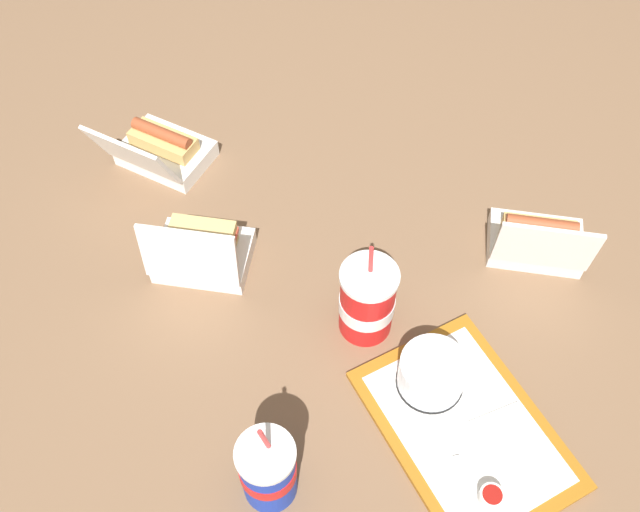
{
  "coord_description": "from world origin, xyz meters",
  "views": [
    {
      "loc": [
        -0.58,
        0.55,
        1.17
      ],
      "look_at": [
        0.02,
        0.03,
        0.05
      ],
      "focal_mm": 40.0,
      "sensor_mm": 36.0,
      "label": 1
    }
  ],
  "objects": [
    {
      "name": "napkin_stack",
      "position": [
        -0.45,
        0.02,
        0.02
      ],
      "size": [
        0.13,
        0.13,
        0.0
      ],
      "primitive_type": "cube",
      "rotation": [
        0.0,
        0.0,
        -0.33
      ],
      "color": "white",
      "rests_on": "food_tray"
    },
    {
      "name": "plastic_fork",
      "position": [
        -0.46,
        0.14,
        0.02
      ],
      "size": [
        0.1,
        0.07,
        0.0
      ],
      "primitive_type": "cube",
      "rotation": [
        0.0,
        0.0,
        -0.55
      ],
      "color": "white",
      "rests_on": "food_tray"
    },
    {
      "name": "cake_container",
      "position": [
        -0.3,
        0.05,
        0.05
      ],
      "size": [
        0.12,
        0.12,
        0.07
      ],
      "color": "black",
      "rests_on": "food_tray"
    },
    {
      "name": "soda_cup_center",
      "position": [
        -0.13,
        0.05,
        0.08
      ],
      "size": [
        0.1,
        0.1,
        0.23
      ],
      "color": "red",
      "rests_on": "ground_plane"
    },
    {
      "name": "clamshell_hotdog_back",
      "position": [
        0.46,
        0.1,
        0.04
      ],
      "size": [
        0.24,
        0.25,
        0.17
      ],
      "color": "white",
      "rests_on": "ground_plane"
    },
    {
      "name": "food_tray",
      "position": [
        -0.39,
        0.06,
        0.01
      ],
      "size": [
        0.42,
        0.34,
        0.01
      ],
      "color": "#A56619",
      "rests_on": "ground_plane"
    },
    {
      "name": "clamshell_hotdog_right",
      "position": [
        -0.23,
        -0.32,
        0.04
      ],
      "size": [
        0.23,
        0.23,
        0.16
      ],
      "color": "white",
      "rests_on": "ground_plane"
    },
    {
      "name": "soda_cup_right",
      "position": [
        -0.25,
        0.37,
        0.08
      ],
      "size": [
        0.09,
        0.09,
        0.22
      ],
      "color": "#1938B7",
      "rests_on": "ground_plane"
    },
    {
      "name": "clamshell_sandwich_corner",
      "position": [
        0.18,
        0.19,
        0.04
      ],
      "size": [
        0.23,
        0.23,
        0.18
      ],
      "color": "white",
      "rests_on": "ground_plane"
    },
    {
      "name": "ground_plane",
      "position": [
        0.0,
        0.0,
        0.0
      ],
      "size": [
        3.2,
        3.2,
        0.0
      ],
      "primitive_type": "plane",
      "color": "brown"
    },
    {
      "name": "ketchup_cup",
      "position": [
        -0.5,
        0.12,
        0.03
      ],
      "size": [
        0.04,
        0.04,
        0.02
      ],
      "color": "white",
      "rests_on": "food_tray"
    }
  ]
}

